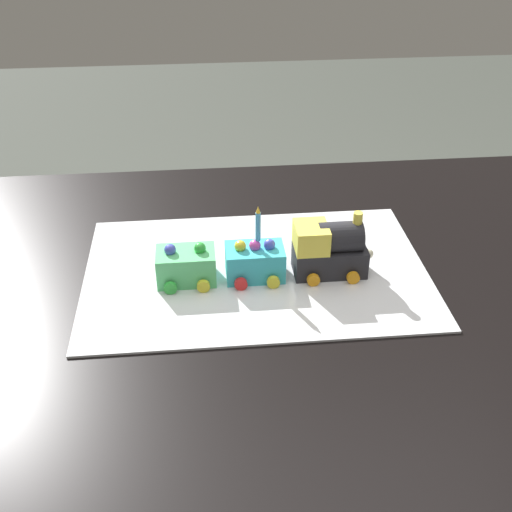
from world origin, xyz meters
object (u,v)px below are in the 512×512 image
at_px(dining_table, 268,338).
at_px(cake_car_tanker_mint_green, 186,265).
at_px(cake_car_gondola_turquoise, 255,261).
at_px(birthday_candle, 258,224).
at_px(cake_locomotive, 329,249).

distance_m(dining_table, cake_car_tanker_mint_green, 0.20).
xyz_separation_m(cake_car_gondola_turquoise, cake_car_tanker_mint_green, (0.12, 0.00, -0.00)).
distance_m(cake_car_gondola_turquoise, birthday_candle, 0.07).
bearing_deg(dining_table, cake_locomotive, -160.41).
height_order(cake_locomotive, cake_car_gondola_turquoise, cake_locomotive).
height_order(cake_locomotive, birthday_candle, birthday_candle).
bearing_deg(cake_car_tanker_mint_green, birthday_candle, 180.00).
bearing_deg(birthday_candle, cake_car_tanker_mint_green, -0.00).
bearing_deg(birthday_candle, cake_car_gondola_turquoise, -0.00).
bearing_deg(cake_car_tanker_mint_green, dining_table, 164.06).
bearing_deg(cake_car_tanker_mint_green, cake_locomotive, 180.00).
xyz_separation_m(cake_car_gondola_turquoise, birthday_candle, (-0.01, 0.00, 0.07)).
relative_size(dining_table, cake_car_gondola_turquoise, 14.00).
relative_size(cake_car_gondola_turquoise, birthday_candle, 1.55).
distance_m(dining_table, cake_locomotive, 0.20).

